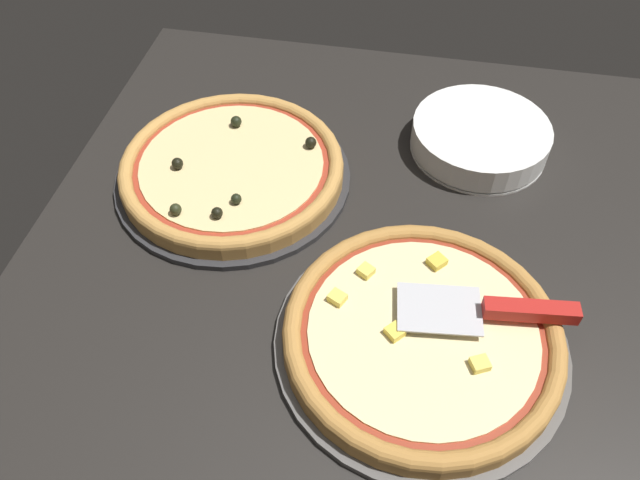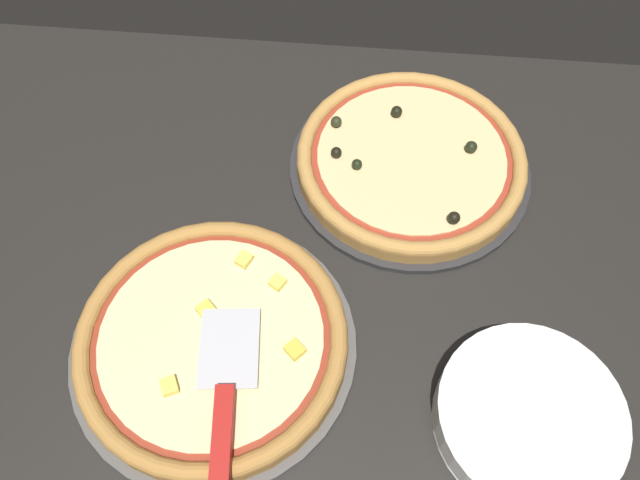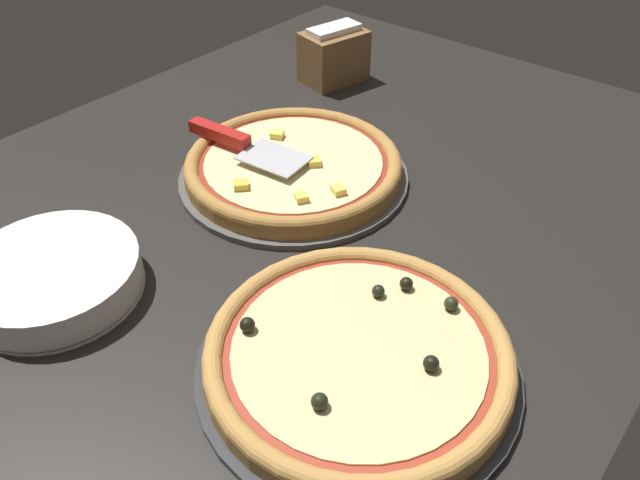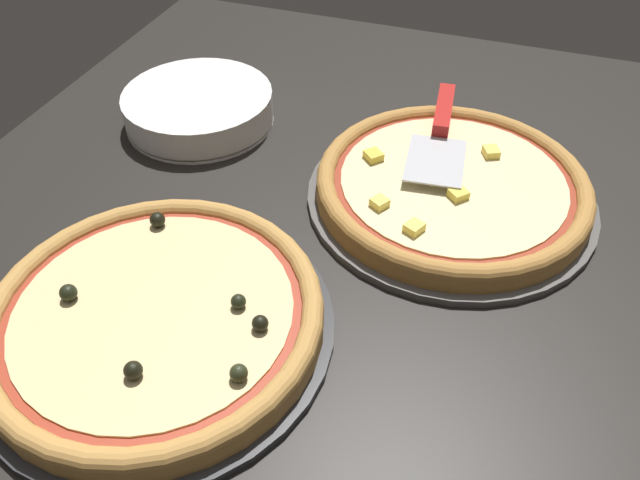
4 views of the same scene
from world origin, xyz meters
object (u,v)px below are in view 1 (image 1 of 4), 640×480
at_px(serving_spatula, 511,311).
at_px(pizza_front, 426,335).
at_px(pizza_back, 235,167).
at_px(plate_stack, 483,138).

bearing_deg(serving_spatula, pizza_front, 110.63).
distance_m(pizza_back, serving_spatula, 0.46).
bearing_deg(pizza_back, serving_spatula, -117.06).
height_order(pizza_front, serving_spatula, serving_spatula).
bearing_deg(plate_stack, pizza_front, 171.11).
bearing_deg(pizza_front, pizza_back, 51.95).
distance_m(pizza_front, plate_stack, 0.40).
distance_m(pizza_back, plate_stack, 0.40).
distance_m(pizza_front, pizza_back, 0.40).
relative_size(serving_spatula, plate_stack, 1.01).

